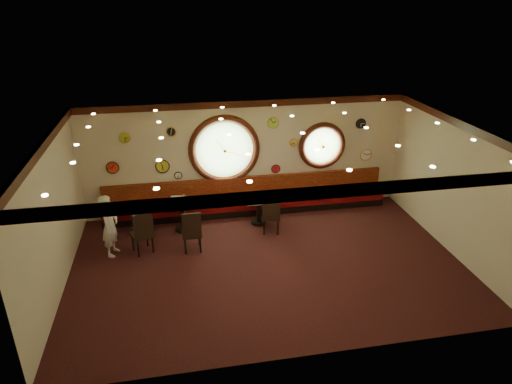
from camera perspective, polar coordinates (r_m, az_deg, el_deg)
name	(u,v)px	position (r m, az deg, el deg)	size (l,w,h in m)	color
floor	(268,264)	(10.81, 1.45, -8.94)	(9.00, 6.00, 0.00)	black
ceiling	(269,132)	(9.46, 1.65, 7.54)	(9.00, 6.00, 0.02)	#B58F33
wall_back	(246,157)	(12.76, -1.27, 4.41)	(9.00, 0.02, 3.20)	beige
wall_front	(307,280)	(7.52, 6.39, -10.90)	(9.00, 0.02, 3.20)	beige
wall_left	(52,219)	(10.18, -24.13, -3.14)	(0.02, 6.00, 3.20)	beige
wall_right	(454,187)	(11.76, 23.52, 0.57)	(0.02, 6.00, 3.20)	beige
molding_back	(246,104)	(12.29, -1.29, 10.98)	(9.00, 0.10, 0.18)	#341209
molding_front	(311,194)	(6.81, 6.84, -0.19)	(9.00, 0.10, 0.18)	#341209
molding_left	(40,149)	(9.62, -25.34, 4.92)	(0.10, 6.00, 0.18)	#341209
molding_right	(464,125)	(11.27, 24.57, 7.61)	(0.10, 6.00, 0.18)	#341209
banquette_base	(248,209)	(13.09, -1.01, -2.19)	(8.00, 0.55, 0.20)	black
banquette_seat	(248,202)	(12.98, -1.01, -1.20)	(8.00, 0.55, 0.30)	#58070B
banquette_back	(247,186)	(13.02, -1.19, 0.80)	(8.00, 0.10, 0.55)	#5B070C
porthole_left_glass	(224,150)	(12.60, -3.98, 5.30)	(1.66, 1.66, 0.02)	#8BB86E
porthole_left_frame	(224,150)	(12.58, -3.97, 5.28)	(1.98, 1.98, 0.18)	#341209
porthole_left_ring	(225,150)	(12.56, -3.95, 5.23)	(1.61, 1.61, 0.03)	gold
porthole_right_glass	(322,146)	(13.21, 8.24, 5.77)	(1.10, 1.10, 0.02)	#8BB86E
porthole_right_frame	(322,146)	(13.19, 8.26, 5.75)	(1.38, 1.38, 0.18)	#341209
porthole_right_ring	(322,146)	(13.17, 8.30, 5.71)	(1.09, 1.09, 0.03)	gold
wall_clock_0	(178,175)	(12.72, -9.70, 2.07)	(0.20, 0.20, 0.03)	silver
wall_clock_1	(113,168)	(12.70, -17.49, 2.94)	(0.32, 0.32, 0.03)	red
wall_clock_2	(361,123)	(13.39, 12.95, 8.35)	(0.28, 0.28, 0.03)	black
wall_clock_3	(163,166)	(12.62, -11.61, 3.19)	(0.36, 0.36, 0.03)	gold
wall_clock_4	(366,155)	(13.77, 13.55, 4.56)	(0.34, 0.34, 0.03)	white
wall_clock_5	(171,132)	(12.31, -10.57, 7.43)	(0.24, 0.24, 0.03)	black
wall_clock_6	(276,169)	(13.02, 2.48, 2.93)	(0.24, 0.24, 0.03)	red
wall_clock_7	(294,143)	(12.89, 4.72, 6.18)	(0.22, 0.22, 0.03)	#DFBE4A
wall_clock_8	(125,138)	(12.41, -16.10, 6.53)	(0.26, 0.26, 0.03)	#ACC527
wall_clock_9	(273,123)	(12.57, 2.14, 8.64)	(0.30, 0.30, 0.03)	#9AD542
table_a	(136,217)	(12.25, -14.78, -3.05)	(0.77, 0.77, 0.75)	black
table_b	(183,212)	(12.14, -9.07, -2.51)	(0.89, 0.89, 0.82)	black
table_c	(259,207)	(12.37, 0.34, -1.93)	(0.71, 0.71, 0.75)	black
chair_a	(143,230)	(11.21, -14.00, -4.64)	(0.61, 0.61, 0.69)	black
chair_b	(192,229)	(11.06, -8.05, -4.62)	(0.47, 0.47, 0.68)	black
chair_c	(271,212)	(11.77, 1.91, -2.53)	(0.54, 0.54, 0.68)	black
condiment_a_salt	(129,206)	(12.12, -15.56, -1.69)	(0.04, 0.04, 0.11)	silver
condiment_b_salt	(178,200)	(12.00, -9.74, -1.01)	(0.04, 0.04, 0.10)	silver
condiment_c_salt	(257,196)	(12.24, 0.07, -0.52)	(0.04, 0.04, 0.10)	silver
condiment_a_pepper	(135,207)	(12.06, -14.91, -1.78)	(0.03, 0.03, 0.10)	silver
condiment_b_pepper	(182,200)	(12.02, -9.23, -0.96)	(0.03, 0.03, 0.09)	silver
condiment_c_pepper	(258,197)	(12.22, 0.29, -0.59)	(0.03, 0.03, 0.09)	silver
condiment_a_bottle	(138,203)	(12.20, -14.57, -1.31)	(0.05, 0.05, 0.15)	yellow
condiment_b_bottle	(184,198)	(12.03, -8.97, -0.69)	(0.06, 0.06, 0.18)	gold
condiment_c_bottle	(262,194)	(12.31, 0.78, -0.26)	(0.05, 0.05, 0.15)	gold
waiter	(110,225)	(11.35, -17.81, -3.99)	(0.57, 0.37, 1.55)	white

